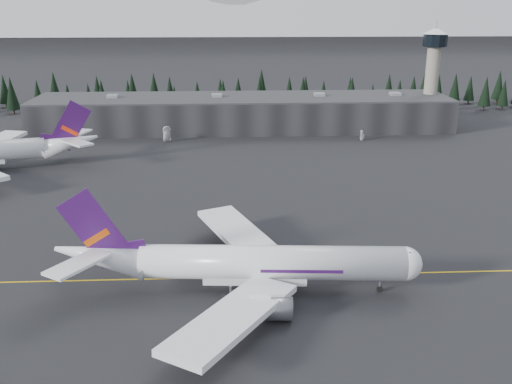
{
  "coord_description": "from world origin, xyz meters",
  "views": [
    {
      "loc": [
        -5.77,
        -96.2,
        48.44
      ],
      "look_at": [
        0.0,
        20.0,
        9.0
      ],
      "focal_mm": 40.0,
      "sensor_mm": 36.0,
      "label": 1
    }
  ],
  "objects_px": {
    "control_tower": "(433,66)",
    "jet_main": "(240,263)",
    "gse_vehicle_a": "(167,139)",
    "gse_vehicle_b": "(362,139)",
    "terminal": "(243,113)"
  },
  "relations": [
    {
      "from": "control_tower",
      "to": "jet_main",
      "type": "xyz_separation_m",
      "value": [
        -79.15,
        -135.04,
        -18.12
      ]
    },
    {
      "from": "gse_vehicle_a",
      "to": "gse_vehicle_b",
      "type": "relative_size",
      "value": 1.52
    },
    {
      "from": "gse_vehicle_b",
      "to": "gse_vehicle_a",
      "type": "bearing_deg",
      "value": -102.98
    },
    {
      "from": "control_tower",
      "to": "gse_vehicle_b",
      "type": "distance_m",
      "value": 47.0
    },
    {
      "from": "gse_vehicle_a",
      "to": "gse_vehicle_b",
      "type": "distance_m",
      "value": 70.31
    },
    {
      "from": "gse_vehicle_a",
      "to": "gse_vehicle_b",
      "type": "bearing_deg",
      "value": -24.25
    },
    {
      "from": "jet_main",
      "to": "gse_vehicle_a",
      "type": "xyz_separation_m",
      "value": [
        -23.61,
        111.34,
        -4.49
      ]
    },
    {
      "from": "gse_vehicle_a",
      "to": "gse_vehicle_b",
      "type": "xyz_separation_m",
      "value": [
        70.3,
        -1.52,
        -0.15
      ]
    },
    {
      "from": "terminal",
      "to": "control_tower",
      "type": "xyz_separation_m",
      "value": [
        75.0,
        3.0,
        17.11
      ]
    },
    {
      "from": "jet_main",
      "to": "gse_vehicle_b",
      "type": "height_order",
      "value": "jet_main"
    },
    {
      "from": "control_tower",
      "to": "gse_vehicle_a",
      "type": "distance_m",
      "value": 107.86
    },
    {
      "from": "terminal",
      "to": "jet_main",
      "type": "xyz_separation_m",
      "value": [
        -4.15,
        -132.04,
        -1.02
      ]
    },
    {
      "from": "control_tower",
      "to": "gse_vehicle_a",
      "type": "xyz_separation_m",
      "value": [
        -102.77,
        -23.7,
        -22.61
      ]
    },
    {
      "from": "terminal",
      "to": "gse_vehicle_a",
      "type": "relative_size",
      "value": 27.95
    },
    {
      "from": "jet_main",
      "to": "gse_vehicle_b",
      "type": "distance_m",
      "value": 119.42
    }
  ]
}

